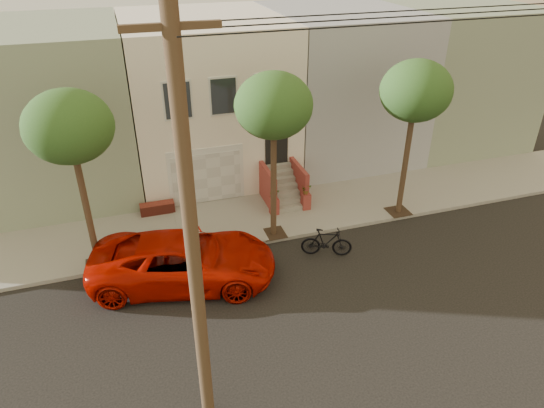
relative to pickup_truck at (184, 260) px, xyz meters
name	(u,v)px	position (x,y,z in m)	size (l,w,h in m)	color
ground	(281,306)	(2.69, -2.27, -0.85)	(90.00, 90.00, 0.00)	black
sidewalk	(239,221)	(2.69, 3.08, -0.78)	(40.00, 3.70, 0.15)	gray
house_row	(206,95)	(2.70, 8.92, 2.79)	(33.10, 11.70, 7.00)	beige
tree_left	(69,128)	(-2.81, 1.63, 4.40)	(2.70, 2.57, 6.30)	#2D2116
tree_mid	(274,107)	(3.69, 1.63, 4.40)	(2.70, 2.57, 6.30)	#2D2116
tree_right	(416,92)	(9.19, 1.63, 4.40)	(2.70, 2.57, 6.30)	#2D2116
pickup_truck	(184,260)	(0.00, 0.00, 0.00)	(2.83, 6.13, 1.70)	#B90F01
motorcycle	(327,242)	(5.16, -0.11, -0.29)	(0.52, 1.85, 1.11)	black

